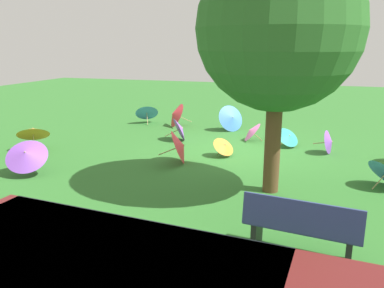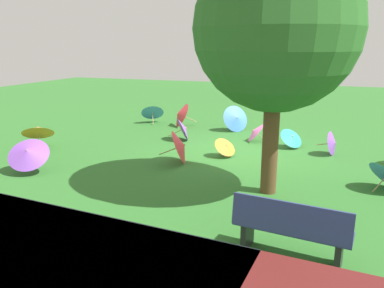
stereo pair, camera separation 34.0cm
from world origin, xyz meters
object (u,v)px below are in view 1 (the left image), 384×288
Objects in this scene: parasol_blue_0 at (147,111)px; parasol_pink_0 at (251,131)px; shade_tree at (279,29)px; parasol_purple_3 at (330,142)px; parasol_orange_0 at (224,146)px; parasol_orange_2 at (33,132)px; parasol_red_0 at (175,114)px; park_bench at (301,227)px; parasol_purple_0 at (26,154)px; parasol_teal_0 at (289,136)px; parasol_red_1 at (181,146)px; parasol_blue_1 at (232,118)px; parasol_purple_1 at (181,129)px.

parasol_blue_0 reaches higher than parasol_pink_0.
parasol_purple_3 is (-1.22, -3.32, -2.87)m from shade_tree.
parasol_orange_0 is 5.49m from parasol_orange_2.
parasol_orange_0 is at bearing 128.60° from parasol_red_0.
park_bench is at bearing 105.05° from parasol_pink_0.
parasol_blue_0 is 1.31m from parasol_red_0.
park_bench reaches higher than parasol_purple_0.
parasol_red_0 is at bearing -22.48° from parasol_teal_0.
parasol_red_1 is (3.09, -3.74, -0.03)m from park_bench.
parasol_purple_0 is 1.13× the size of parasol_blue_1.
parasol_purple_1 reaches higher than parasol_purple_3.
parasol_red_0 is (4.10, -5.43, -2.75)m from shade_tree.
parasol_red_1 reaches higher than parasol_purple_0.
parasol_orange_0 is (1.48, -2.15, -2.90)m from shade_tree.
parasol_purple_0 reaches higher than parasol_pink_0.
parasol_orange_2 reaches higher than parasol_teal_0.
parasol_orange_2 is (1.45, -2.00, 0.01)m from parasol_purple_0.
park_bench is at bearing 121.18° from parasol_red_0.
parasol_purple_1 is 2.41m from parasol_red_1.
parasol_orange_0 is at bearing 137.12° from parasol_blue_0.
parasol_blue_1 is at bearing -81.45° from parasol_orange_0.
parasol_orange_0 is (1.56, 1.55, -0.02)m from parasol_teal_0.
parasol_purple_1 is at bearing -57.08° from park_bench.
parasol_teal_0 is at bearing 141.02° from parasol_blue_1.
shade_tree is 6.74× the size of parasol_purple_3.
parasol_purple_1 is 1.24× the size of parasol_purple_3.
parasol_purple_0 is 1.71× the size of parasol_purple_3.
parasol_blue_1 is at bearing -119.81° from parasol_purple_0.
park_bench is 8.27m from parasol_blue_1.
parasol_purple_0 is at bearing 48.00° from parasol_pink_0.
park_bench is 6.83m from parasol_pink_0.
parasol_blue_1 reaches higher than parasol_orange_2.
parasol_red_0 is at bearing -2.02° from parasol_blue_1.
parasol_purple_1 is at bearing -117.78° from parasol_purple_0.
parasol_orange_0 is 1.28m from parasol_red_1.
shade_tree is 4.49× the size of parasol_blue_1.
parasol_teal_0 is at bearing -135.58° from parasol_red_1.
parasol_blue_1 is 1.29× the size of parasol_pink_0.
parasol_blue_1 is 3.78m from parasol_purple_3.
parasol_pink_0 is (-0.88, 1.24, -0.14)m from parasol_blue_1.
parasol_red_1 is (-1.70, 4.17, -0.01)m from parasol_red_0.
park_bench is 0.34× the size of shade_tree.
parasol_blue_1 is 1.08× the size of parasol_red_1.
parasol_purple_1 is 1.06× the size of parasol_pink_0.
parasol_purple_1 is 2.20m from parasol_pink_0.
parasol_teal_0 is (-5.53, -4.42, -0.18)m from parasol_purple_0.
parasol_orange_2 reaches higher than parasol_purple_3.
parasol_purple_0 is 4.81m from parasol_purple_1.
shade_tree reaches higher than parasol_pink_0.
parasol_orange_2 is at bearing 31.45° from parasol_purple_1.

